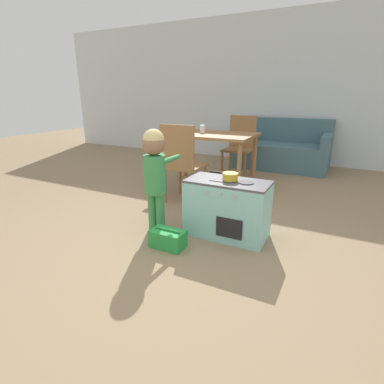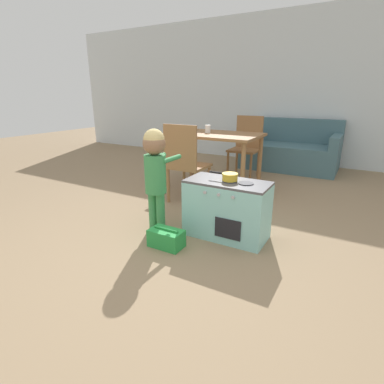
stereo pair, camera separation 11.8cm
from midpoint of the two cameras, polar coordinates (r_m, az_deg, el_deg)
The scene contains 11 objects.
ground_plane at distance 2.31m, azimuth -8.18°, elevation -14.07°, with size 16.00×16.00×0.00m, color #8E7556.
wall_back at distance 5.89m, azimuth 16.50°, elevation 18.17°, with size 10.00×0.06×2.60m.
play_kitchen at distance 2.67m, azimuth 5.44°, elevation -3.17°, with size 0.72×0.37×0.52m.
toy_pot at distance 2.57m, azimuth 5.92°, elevation 3.07°, with size 0.26×0.14×0.06m.
child_figure at distance 2.70m, azimuth -8.35°, elevation 4.95°, with size 0.22×0.38×0.94m.
toy_basket at distance 2.54m, azimuth -5.96°, elevation -8.87°, with size 0.29×0.17×0.17m.
dining_table at distance 4.07m, azimuth 2.43°, elevation 9.81°, with size 1.20×0.78×0.73m.
dining_chair_near at distance 3.44m, azimuth -2.83°, elevation 5.69°, with size 0.42×0.42×0.92m.
dining_chair_far at distance 4.68m, azimuth 8.34°, elevation 8.84°, with size 0.42×0.42×0.92m.
couch at distance 5.48m, azimuth 16.26°, elevation 7.69°, with size 1.54×0.88×0.82m.
cup_on_table at distance 4.09m, azimuth 1.18°, elevation 11.93°, with size 0.07×0.07×0.10m.
Camera 1 is at (1.11, -1.61, 1.23)m, focal length 28.00 mm.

